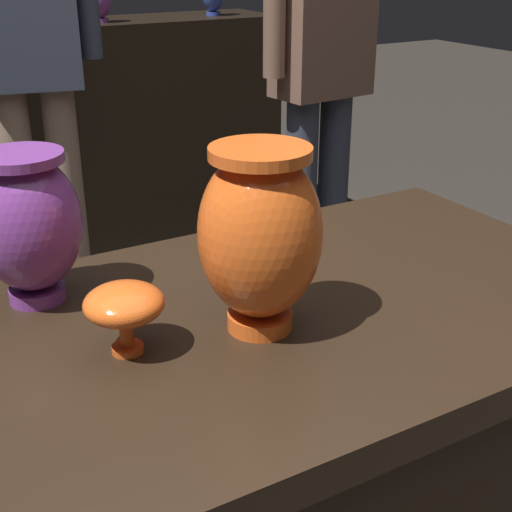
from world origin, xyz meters
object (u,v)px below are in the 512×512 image
at_px(vase_tall_behind, 28,222).
at_px(visitor_near_right, 322,47).
at_px(vase_right_accent, 124,306).
at_px(visitor_center_back, 25,32).
at_px(vase_centerpiece, 260,234).

relative_size(vase_tall_behind, visitor_near_right, 0.14).
bearing_deg(vase_right_accent, visitor_near_right, 46.49).
xyz_separation_m(vase_tall_behind, visitor_center_back, (0.35, 1.39, 0.10)).
distance_m(vase_right_accent, visitor_near_right, 1.67).
bearing_deg(visitor_near_right, vase_centerpiece, 46.05).
bearing_deg(vase_centerpiece, vase_tall_behind, 135.70).
distance_m(vase_tall_behind, visitor_center_back, 1.44).
height_order(vase_tall_behind, visitor_near_right, visitor_near_right).
distance_m(vase_centerpiece, vase_right_accent, 0.20).
height_order(vase_tall_behind, vase_right_accent, vase_tall_behind).
bearing_deg(visitor_center_back, vase_tall_behind, 88.74).
xyz_separation_m(vase_right_accent, visitor_center_back, (0.29, 1.60, 0.16)).
bearing_deg(vase_tall_behind, vase_centerpiece, -44.30).
relative_size(vase_centerpiece, vase_tall_behind, 1.14).
bearing_deg(vase_tall_behind, visitor_near_right, 39.53).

